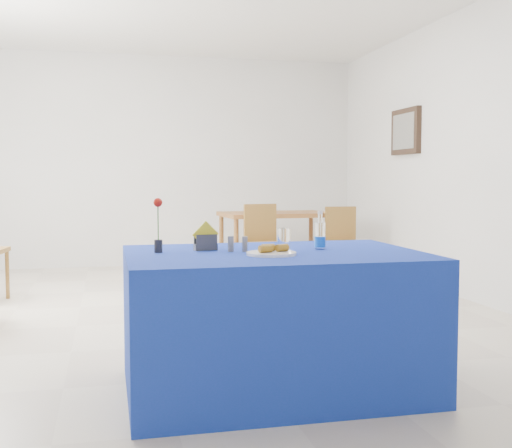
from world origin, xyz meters
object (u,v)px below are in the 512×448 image
Objects in this scene: plate at (271,253)px; chair_bg_left at (264,237)px; blue_table at (274,320)px; water_bottle at (320,236)px; chair_bg_right at (343,237)px; oak_table at (276,219)px.

plate is 0.30× the size of chair_bg_left.
blue_table is 7.44× the size of water_bottle.
plate is at bearing -115.37° from chair_bg_right.
plate is 3.84m from chair_bg_left.
blue_table is (0.05, 0.13, -0.39)m from plate.
chair_bg_right is (1.48, 3.52, -0.35)m from water_bottle.
water_bottle is (0.29, 0.09, 0.45)m from blue_table.
water_bottle reaches higher than blue_table.
plate is 0.19× the size of oak_table.
chair_bg_right is at bearing -9.13° from chair_bg_left.
chair_bg_right is (1.82, 3.74, -0.28)m from plate.
chair_bg_left is (0.52, 3.51, -0.32)m from water_bottle.
plate is at bearing -147.02° from water_bottle.
plate reaches higher than blue_table.
chair_bg_left reaches higher than chair_bg_right.
water_bottle reaches higher than chair_bg_left.
water_bottle is 0.25× the size of chair_bg_left.
oak_table is at bearing 78.61° from water_bottle.
chair_bg_right is (0.95, 0.01, -0.02)m from chair_bg_left.
oak_table is 1.54× the size of chair_bg_left.
chair_bg_right reaches higher than plate.
water_bottle reaches higher than plate.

